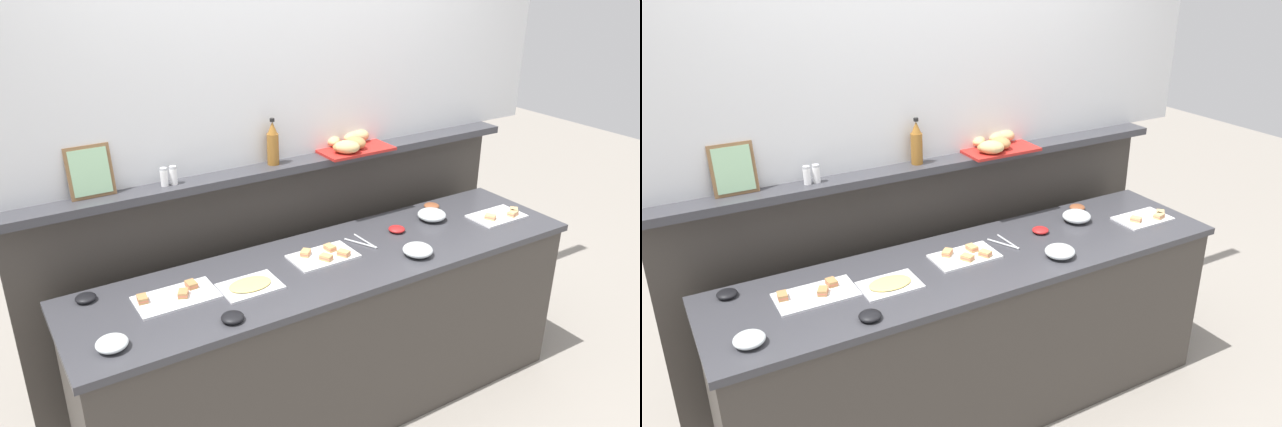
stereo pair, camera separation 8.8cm
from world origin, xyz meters
TOP-DOWN VIEW (x-y plane):
  - ground_plane at (0.00, 0.60)m, footprint 12.00×12.00m
  - buffet_counter at (0.00, 0.00)m, footprint 2.56×0.65m
  - back_ledge_unit at (0.00, 0.50)m, footprint 2.80×0.22m
  - upper_wall_panel at (0.00, 0.53)m, footprint 3.40×0.08m
  - sandwich_platter_front at (-0.78, 0.06)m, footprint 0.34×0.20m
  - sandwich_platter_side at (-0.04, 0.04)m, footprint 0.32×0.19m
  - sandwich_platter_rear at (1.04, -0.06)m, footprint 0.30×0.19m
  - cold_cuts_platter at (-0.47, -0.03)m, footprint 0.26×0.19m
  - glass_bowl_large at (-1.10, -0.17)m, footprint 0.12×0.12m
  - glass_bowl_medium at (0.35, -0.18)m, footprint 0.15×0.15m
  - glass_bowl_small at (0.69, 0.11)m, footprint 0.15×0.15m
  - condiment_bowl_cream at (-0.64, -0.23)m, footprint 0.09×0.09m
  - condiment_bowl_dark at (0.44, 0.09)m, footprint 0.09×0.09m
  - condiment_bowl_red at (-1.11, 0.23)m, footprint 0.09×0.09m
  - condiment_bowl_teal at (0.80, 0.23)m, footprint 0.09×0.09m
  - serving_tongs at (0.21, 0.07)m, footprint 0.09×0.19m
  - vinegar_bottle_amber at (-0.10, 0.44)m, footprint 0.06×0.06m
  - salt_shaker at (-0.66, 0.43)m, footprint 0.03×0.03m
  - pepper_shaker at (-0.62, 0.43)m, footprint 0.03×0.03m
  - bread_basket at (0.37, 0.43)m, footprint 0.40×0.32m
  - framed_picture at (-0.97, 0.46)m, footprint 0.19×0.05m

SIDE VIEW (x-z plane):
  - ground_plane at x=0.00m, z-range 0.00..0.00m
  - buffet_counter at x=0.00m, z-range 0.00..0.89m
  - back_ledge_unit at x=0.00m, z-range 0.03..1.29m
  - serving_tongs at x=0.21m, z-range 0.89..0.90m
  - sandwich_platter_front at x=-0.78m, z-range 0.88..0.92m
  - cold_cuts_platter at x=-0.47m, z-range 0.89..0.91m
  - sandwich_platter_rear at x=1.04m, z-range 0.88..0.92m
  - sandwich_platter_side at x=-0.04m, z-range 0.88..0.92m
  - condiment_bowl_dark at x=0.44m, z-range 0.89..0.92m
  - condiment_bowl_red at x=-1.11m, z-range 0.89..0.92m
  - condiment_bowl_teal at x=0.80m, z-range 0.89..0.92m
  - condiment_bowl_cream at x=-0.64m, z-range 0.89..0.92m
  - glass_bowl_large at x=-1.10m, z-range 0.89..0.94m
  - glass_bowl_medium at x=0.35m, z-range 0.89..0.95m
  - glass_bowl_small at x=0.69m, z-range 0.89..0.95m
  - bread_basket at x=0.37m, z-range 1.25..1.34m
  - salt_shaker at x=-0.66m, z-range 1.26..1.35m
  - pepper_shaker at x=-0.62m, z-range 1.26..1.35m
  - vinegar_bottle_amber at x=-0.10m, z-range 1.25..1.48m
  - framed_picture at x=-0.97m, z-range 1.26..1.49m
  - upper_wall_panel at x=0.00m, z-range 1.26..2.60m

